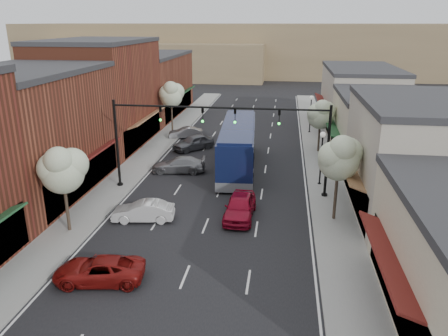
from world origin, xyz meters
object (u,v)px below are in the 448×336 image
at_px(tree_left_near, 62,169).
at_px(signal_mast_left, 146,132).
at_px(parked_car_d, 193,142).
at_px(coach_bus, 238,146).
at_px(tree_right_near, 340,157).
at_px(tree_left_far, 171,94).
at_px(parked_car_a, 99,270).
at_px(parked_car_b, 143,211).
at_px(parked_car_c, 179,165).
at_px(parked_car_e, 186,133).
at_px(tree_right_far, 321,114).
at_px(lamp_post_near, 322,150).
at_px(red_hatchback, 240,207).
at_px(signal_mast_right, 295,137).
at_px(lamp_post_far, 311,108).

bearing_deg(tree_left_near, signal_mast_left, 71.90).
bearing_deg(parked_car_d, coach_bus, -1.81).
distance_m(tree_right_near, tree_left_far, 27.56).
bearing_deg(parked_car_a, parked_car_b, 171.83).
xyz_separation_m(parked_car_b, parked_car_c, (0.00, 9.92, 0.01)).
height_order(tree_left_near, parked_car_e, tree_left_near).
xyz_separation_m(parked_car_c, parked_car_e, (-2.00, 11.60, -0.06)).
bearing_deg(parked_car_a, parked_car_e, 175.81).
relative_size(tree_right_far, lamp_post_near, 1.22).
bearing_deg(parked_car_d, red_hatchback, -23.79).
distance_m(signal_mast_right, red_hatchback, 6.83).
xyz_separation_m(tree_right_near, lamp_post_far, (-0.55, 24.06, -1.45)).
distance_m(coach_bus, parked_car_e, 12.12).
distance_m(signal_mast_left, parked_car_d, 11.98).
xyz_separation_m(signal_mast_left, red_hatchback, (7.70, -4.41, -3.82)).
distance_m(lamp_post_near, parked_car_e, 19.43).
bearing_deg(coach_bus, parked_car_d, 130.65).
xyz_separation_m(tree_right_far, parked_car_e, (-14.55, 3.82, -3.37)).
height_order(tree_right_far, red_hatchback, tree_right_far).
height_order(tree_left_near, parked_car_a, tree_left_near).
xyz_separation_m(lamp_post_near, parked_car_c, (-12.00, 1.66, -2.32)).
relative_size(signal_mast_right, signal_mast_left, 1.00).
relative_size(signal_mast_right, parked_car_e, 2.17).
bearing_deg(tree_right_far, parked_car_e, 165.29).
relative_size(tree_right_far, red_hatchback, 1.16).
relative_size(signal_mast_right, lamp_post_far, 1.85).
bearing_deg(parked_car_c, signal_mast_left, -24.48).
height_order(lamp_post_far, parked_car_e, lamp_post_far).
bearing_deg(tree_left_near, tree_right_near, 13.55).
distance_m(signal_mast_left, parked_car_a, 13.64).
xyz_separation_m(tree_left_near, parked_car_c, (4.05, 12.22, -3.54)).
bearing_deg(tree_right_near, signal_mast_left, 163.81).
bearing_deg(parked_car_d, tree_left_far, 164.18).
height_order(parked_car_c, parked_car_e, parked_car_c).
distance_m(signal_mast_left, lamp_post_far, 24.14).
bearing_deg(tree_left_far, parked_car_d, -59.72).
height_order(parked_car_a, parked_car_c, parked_car_c).
bearing_deg(lamp_post_far, red_hatchback, -103.19).
relative_size(tree_left_near, parked_car_d, 1.27).
bearing_deg(parked_car_d, parked_car_c, -44.86).
relative_size(parked_car_b, parked_car_d, 0.91).
xyz_separation_m(signal_mast_right, parked_car_e, (-11.82, 15.77, -4.00)).
height_order(signal_mast_right, parked_car_e, signal_mast_right).
bearing_deg(tree_right_far, parked_car_c, -148.19).
bearing_deg(lamp_post_far, coach_bus, -116.53).
xyz_separation_m(tree_right_far, parked_car_c, (-12.55, -7.78, -3.31)).
height_order(lamp_post_near, parked_car_c, lamp_post_near).
distance_m(signal_mast_right, coach_bus, 8.09).
xyz_separation_m(signal_mast_right, lamp_post_near, (2.18, 2.50, -1.62)).
xyz_separation_m(parked_car_d, parked_car_e, (-1.85, 4.50, -0.14)).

